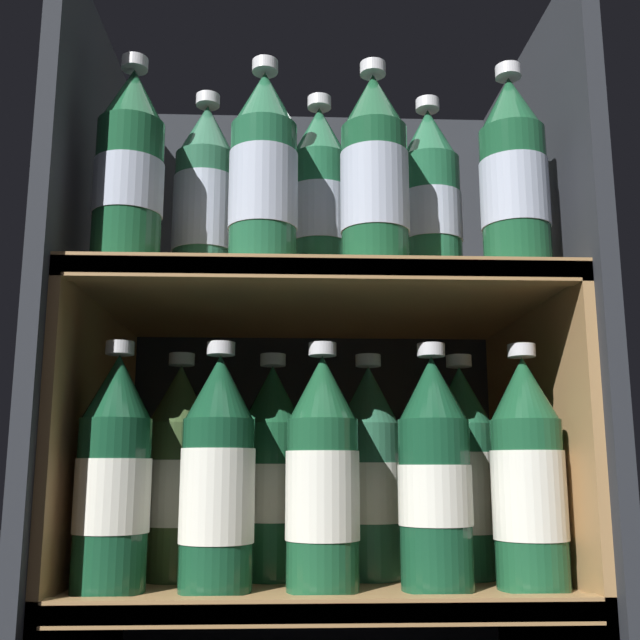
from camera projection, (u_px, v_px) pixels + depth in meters
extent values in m
cube|color=#23262B|center=(313.00, 379.00, 1.14)|extent=(0.60, 0.02, 0.85)
cube|color=#23262B|center=(86.00, 360.00, 0.93)|extent=(0.02, 0.43, 0.85)
cube|color=#23262B|center=(544.00, 362.00, 0.95)|extent=(0.02, 0.43, 0.85)
cube|color=#9E7547|center=(318.00, 582.00, 0.89)|extent=(0.56, 0.39, 0.02)
cube|color=#9E7547|center=(325.00, 611.00, 0.71)|extent=(0.56, 0.02, 0.03)
cube|color=#9E7547|center=(318.00, 306.00, 0.95)|extent=(0.56, 0.39, 0.02)
cube|color=#9E7547|center=(325.00, 269.00, 0.78)|extent=(0.56, 0.02, 0.03)
cube|color=#9E7547|center=(90.00, 511.00, 0.89)|extent=(0.01, 0.39, 0.49)
cube|color=#9E7547|center=(540.00, 509.00, 0.92)|extent=(0.01, 0.39, 0.49)
cylinder|color=#194C2D|center=(128.00, 197.00, 0.84)|extent=(0.08, 0.08, 0.18)
cylinder|color=#9EA8BC|center=(128.00, 190.00, 0.84)|extent=(0.08, 0.08, 0.06)
cone|color=#194C2D|center=(133.00, 97.00, 0.87)|extent=(0.07, 0.07, 0.07)
cylinder|color=silver|center=(135.00, 64.00, 0.87)|extent=(0.03, 0.03, 0.01)
cylinder|color=#1E5638|center=(263.00, 199.00, 0.85)|extent=(0.08, 0.08, 0.18)
cylinder|color=#9EA8BC|center=(263.00, 192.00, 0.85)|extent=(0.08, 0.08, 0.09)
cone|color=#1E5638|center=(265.00, 99.00, 0.87)|extent=(0.07, 0.07, 0.07)
cylinder|color=silver|center=(265.00, 67.00, 0.88)|extent=(0.03, 0.03, 0.01)
cylinder|color=#194C2D|center=(375.00, 201.00, 0.85)|extent=(0.08, 0.08, 0.18)
cylinder|color=#9EA8BC|center=(375.00, 194.00, 0.86)|extent=(0.08, 0.08, 0.09)
cone|color=#194C2D|center=(373.00, 102.00, 0.88)|extent=(0.07, 0.07, 0.07)
cylinder|color=silver|center=(373.00, 69.00, 0.89)|extent=(0.03, 0.03, 0.01)
cylinder|color=#194C2D|center=(515.00, 203.00, 0.86)|extent=(0.08, 0.08, 0.18)
cylinder|color=#9EA8BC|center=(515.00, 196.00, 0.86)|extent=(0.08, 0.08, 0.08)
cone|color=#194C2D|center=(510.00, 104.00, 0.88)|extent=(0.07, 0.07, 0.07)
cylinder|color=silver|center=(508.00, 72.00, 0.89)|extent=(0.03, 0.03, 0.01)
cylinder|color=#285B42|center=(204.00, 223.00, 0.93)|extent=(0.08, 0.08, 0.18)
cylinder|color=#9EA8BC|center=(204.00, 216.00, 0.93)|extent=(0.08, 0.08, 0.10)
cone|color=#285B42|center=(207.00, 131.00, 0.95)|extent=(0.07, 0.07, 0.07)
cylinder|color=silver|center=(208.00, 101.00, 0.96)|extent=(0.03, 0.03, 0.01)
cylinder|color=#1E5638|center=(316.00, 224.00, 0.94)|extent=(0.08, 0.08, 0.18)
cylinder|color=#9EA8BC|center=(316.00, 217.00, 0.94)|extent=(0.08, 0.08, 0.07)
cone|color=#1E5638|center=(316.00, 133.00, 0.96)|extent=(0.07, 0.07, 0.07)
cylinder|color=silver|center=(316.00, 103.00, 0.97)|extent=(0.03, 0.03, 0.01)
cylinder|color=#1E5638|center=(431.00, 226.00, 0.94)|extent=(0.08, 0.08, 0.18)
cylinder|color=#9EA8BC|center=(431.00, 219.00, 0.94)|extent=(0.08, 0.08, 0.06)
cone|color=#1E5638|center=(428.00, 135.00, 0.97)|extent=(0.07, 0.07, 0.07)
cylinder|color=silver|center=(427.00, 105.00, 0.97)|extent=(0.03, 0.03, 0.01)
cylinder|color=#144228|center=(112.00, 504.00, 0.78)|extent=(0.08, 0.08, 0.18)
cylinder|color=silver|center=(112.00, 495.00, 0.78)|extent=(0.08, 0.08, 0.08)
cone|color=#144228|center=(118.00, 386.00, 0.80)|extent=(0.07, 0.07, 0.07)
cylinder|color=silver|center=(120.00, 348.00, 0.81)|extent=(0.03, 0.03, 0.01)
cylinder|color=#144228|center=(217.00, 504.00, 0.78)|extent=(0.08, 0.08, 0.18)
cylinder|color=silver|center=(217.00, 495.00, 0.78)|extent=(0.08, 0.08, 0.10)
cone|color=#144228|center=(220.00, 387.00, 0.81)|extent=(0.07, 0.07, 0.07)
cylinder|color=silver|center=(221.00, 349.00, 0.81)|extent=(0.03, 0.03, 0.01)
cylinder|color=#194C2D|center=(321.00, 504.00, 0.79)|extent=(0.08, 0.08, 0.18)
cylinder|color=silver|center=(321.00, 495.00, 0.79)|extent=(0.08, 0.08, 0.09)
cone|color=#194C2D|center=(321.00, 387.00, 0.81)|extent=(0.07, 0.07, 0.07)
cylinder|color=silver|center=(321.00, 349.00, 0.82)|extent=(0.03, 0.03, 0.01)
cylinder|color=#144228|center=(435.00, 503.00, 0.79)|extent=(0.08, 0.08, 0.18)
cylinder|color=silver|center=(435.00, 495.00, 0.79)|extent=(0.08, 0.08, 0.06)
cone|color=#144228|center=(432.00, 388.00, 0.82)|extent=(0.07, 0.07, 0.07)
cylinder|color=silver|center=(431.00, 350.00, 0.82)|extent=(0.03, 0.03, 0.01)
cylinder|color=#194C2D|center=(529.00, 503.00, 0.80)|extent=(0.08, 0.08, 0.18)
cylinder|color=silver|center=(529.00, 495.00, 0.80)|extent=(0.08, 0.08, 0.09)
cone|color=#194C2D|center=(523.00, 388.00, 0.82)|extent=(0.07, 0.07, 0.07)
cylinder|color=silver|center=(521.00, 351.00, 0.83)|extent=(0.03, 0.03, 0.01)
cylinder|color=#384C28|center=(177.00, 500.00, 0.87)|extent=(0.08, 0.08, 0.18)
cylinder|color=silver|center=(177.00, 492.00, 0.87)|extent=(0.08, 0.08, 0.07)
cone|color=#384C28|center=(181.00, 394.00, 0.89)|extent=(0.07, 0.07, 0.07)
cylinder|color=silver|center=(182.00, 360.00, 0.90)|extent=(0.03, 0.03, 0.01)
cylinder|color=#194C2D|center=(271.00, 500.00, 0.87)|extent=(0.08, 0.08, 0.18)
cylinder|color=silver|center=(271.00, 492.00, 0.87)|extent=(0.08, 0.08, 0.07)
cone|color=#194C2D|center=(273.00, 395.00, 0.89)|extent=(0.07, 0.07, 0.07)
cylinder|color=silver|center=(273.00, 360.00, 0.90)|extent=(0.03, 0.03, 0.01)
cylinder|color=#285B42|center=(370.00, 500.00, 0.87)|extent=(0.08, 0.08, 0.18)
cylinder|color=silver|center=(370.00, 492.00, 0.88)|extent=(0.08, 0.08, 0.07)
cone|color=#285B42|center=(369.00, 395.00, 0.90)|extent=(0.07, 0.07, 0.07)
cylinder|color=silver|center=(368.00, 361.00, 0.91)|extent=(0.03, 0.03, 0.01)
cylinder|color=#1E5638|center=(464.00, 500.00, 0.88)|extent=(0.08, 0.08, 0.18)
cylinder|color=silver|center=(463.00, 492.00, 0.88)|extent=(0.08, 0.08, 0.09)
cone|color=#1E5638|center=(460.00, 395.00, 0.90)|extent=(0.07, 0.07, 0.07)
cylinder|color=silver|center=(459.00, 361.00, 0.91)|extent=(0.03, 0.03, 0.01)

